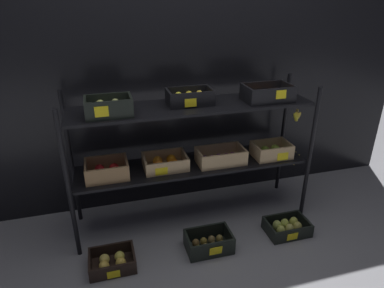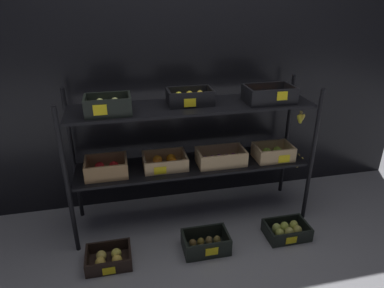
% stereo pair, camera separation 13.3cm
% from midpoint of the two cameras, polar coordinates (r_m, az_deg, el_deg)
% --- Properties ---
extents(ground_plane, '(10.00, 10.00, 0.00)m').
position_cam_midpoint_polar(ground_plane, '(2.98, 1.31, -11.88)').
color(ground_plane, gray).
extents(storefront_wall, '(4.22, 0.12, 2.17)m').
position_cam_midpoint_polar(storefront_wall, '(2.88, -0.47, 10.84)').
color(storefront_wall, black).
rests_on(storefront_wall, ground_plane).
extents(display_rack, '(1.93, 0.46, 1.11)m').
position_cam_midpoint_polar(display_rack, '(2.60, 1.75, 1.12)').
color(display_rack, black).
rests_on(display_rack, ground_plane).
extents(crate_ground_apple_gold, '(0.31, 0.24, 0.10)m').
position_cam_midpoint_polar(crate_ground_apple_gold, '(2.58, -12.16, -18.13)').
color(crate_ground_apple_gold, black).
rests_on(crate_ground_apple_gold, ground_plane).
extents(crate_ground_kiwi, '(0.34, 0.23, 0.14)m').
position_cam_midpoint_polar(crate_ground_kiwi, '(2.63, 3.82, -16.26)').
color(crate_ground_kiwi, black).
rests_on(crate_ground_kiwi, ground_plane).
extents(crate_ground_pear, '(0.33, 0.23, 0.11)m').
position_cam_midpoint_polar(crate_ground_pear, '(2.86, 16.80, -13.64)').
color(crate_ground_pear, black).
rests_on(crate_ground_pear, ground_plane).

